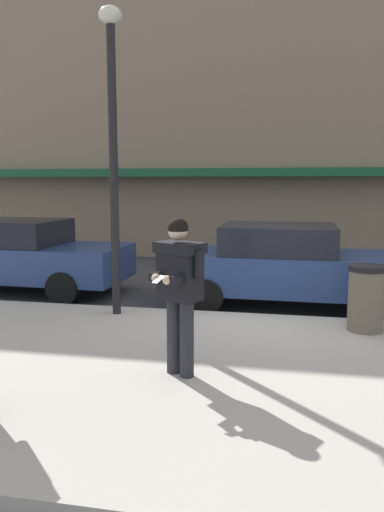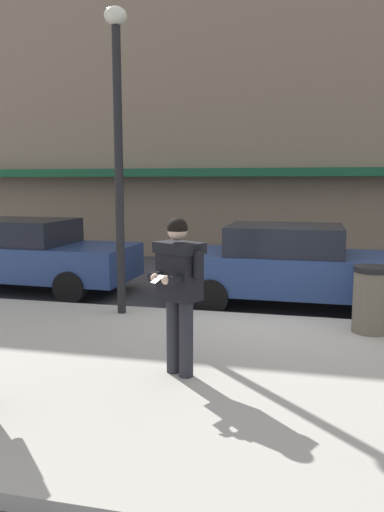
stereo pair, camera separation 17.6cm
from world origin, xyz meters
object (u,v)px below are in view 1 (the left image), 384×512
(parked_sedan_mid, at_px, (285,265))
(street_lamp_post, at_px, (113,131))
(parked_sedan_near, at_px, (20,255))
(man_texting_on_phone, at_px, (179,280))
(trash_bin, at_px, (366,298))

(parked_sedan_mid, relative_size, street_lamp_post, 0.93)
(parked_sedan_near, xyz_separation_m, man_texting_on_phone, (4.43, -4.22, 0.46))
(parked_sedan_near, relative_size, street_lamp_post, 0.93)
(parked_sedan_mid, bearing_deg, parked_sedan_near, 177.81)
(street_lamp_post, distance_m, trash_bin, 4.69)
(street_lamp_post, bearing_deg, parked_sedan_mid, 29.88)
(parked_sedan_near, distance_m, street_lamp_post, 4.07)
(parked_sedan_near, relative_size, trash_bin, 4.66)
(parked_sedan_mid, bearing_deg, man_texting_on_phone, -105.74)
(parked_sedan_mid, xyz_separation_m, man_texting_on_phone, (-1.13, -4.00, 0.46))
(parked_sedan_near, height_order, street_lamp_post, street_lamp_post)
(parked_sedan_near, distance_m, parked_sedan_mid, 5.56)
(parked_sedan_mid, bearing_deg, trash_bin, -56.11)
(man_texting_on_phone, bearing_deg, street_lamp_post, 123.87)
(parked_sedan_near, height_order, man_texting_on_phone, man_texting_on_phone)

